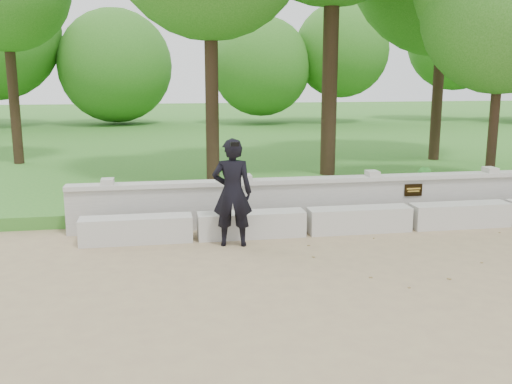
# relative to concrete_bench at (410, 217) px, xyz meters

# --- Properties ---
(ground) EXTENTS (80.00, 80.00, 0.00)m
(ground) POSITION_rel_concrete_bench_xyz_m (-0.00, -1.90, -0.22)
(ground) COLOR #9E8860
(ground) RESTS_ON ground
(lawn) EXTENTS (40.00, 22.00, 0.25)m
(lawn) POSITION_rel_concrete_bench_xyz_m (-0.00, 12.10, -0.10)
(lawn) COLOR #2C7325
(lawn) RESTS_ON ground
(concrete_bench) EXTENTS (11.90, 0.45, 0.45)m
(concrete_bench) POSITION_rel_concrete_bench_xyz_m (0.00, 0.00, 0.00)
(concrete_bench) COLOR beige
(concrete_bench) RESTS_ON ground
(parapet_wall) EXTENTS (12.50, 0.35, 0.90)m
(parapet_wall) POSITION_rel_concrete_bench_xyz_m (0.00, 0.70, 0.24)
(parapet_wall) COLOR #B8B6AE
(parapet_wall) RESTS_ON ground
(man_main) EXTENTS (0.72, 0.65, 1.82)m
(man_main) POSITION_rel_concrete_bench_xyz_m (-3.40, -0.46, 0.68)
(man_main) COLOR black
(man_main) RESTS_ON ground
(tree_near_right) EXTENTS (3.56, 3.56, 5.97)m
(tree_near_right) POSITION_rel_concrete_bench_xyz_m (2.94, 2.20, 4.20)
(tree_near_right) COLOR #382619
(tree_near_right) RESTS_ON lawn
(shrub_a) EXTENTS (0.35, 0.34, 0.56)m
(shrub_a) POSITION_rel_concrete_bench_xyz_m (-4.97, 1.40, 0.30)
(shrub_a) COLOR #348D30
(shrub_a) RESTS_ON lawn
(shrub_b) EXTENTS (0.37, 0.42, 0.67)m
(shrub_b) POSITION_rel_concrete_bench_xyz_m (0.92, 1.40, 0.36)
(shrub_b) COLOR #348D30
(shrub_b) RESTS_ON lawn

